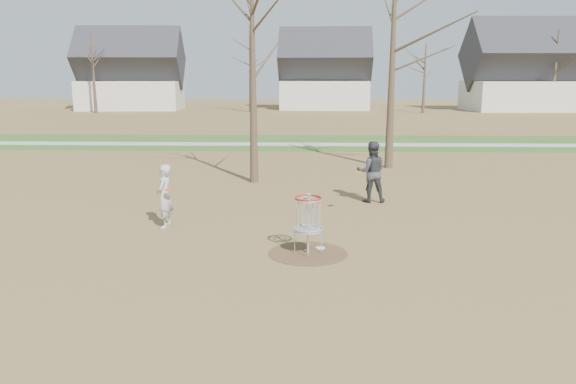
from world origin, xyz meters
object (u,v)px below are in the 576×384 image
(player_throwing, at_px, (371,172))
(disc_grounded, at_px, (320,248))
(disc_golf_basket, at_px, (308,214))
(player_standing, at_px, (164,196))

(player_throwing, relative_size, disc_grounded, 8.73)
(disc_golf_basket, bearing_deg, disc_grounded, 51.54)
(player_throwing, xyz_separation_m, disc_golf_basket, (-1.99, -5.33, -0.05))
(player_throwing, height_order, disc_grounded, player_throwing)
(player_standing, xyz_separation_m, disc_grounded, (4.04, -1.75, -0.82))
(player_throwing, relative_size, disc_golf_basket, 1.42)
(disc_grounded, xyz_separation_m, disc_golf_basket, (-0.29, -0.36, 0.89))
(disc_grounded, bearing_deg, player_throwing, 71.04)
(disc_golf_basket, bearing_deg, player_throwing, 69.49)
(player_throwing, bearing_deg, disc_grounded, 69.00)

